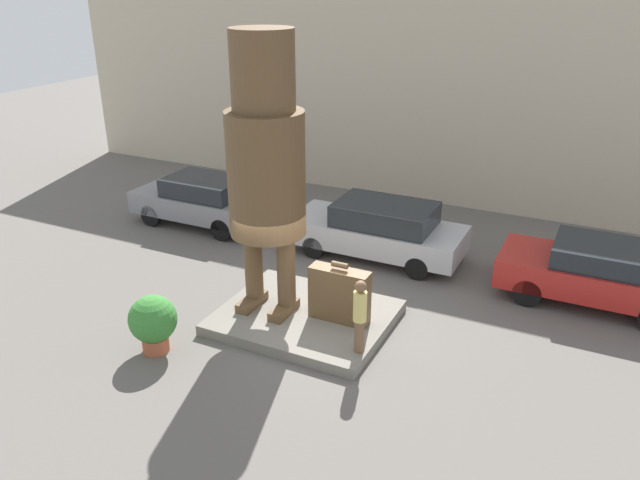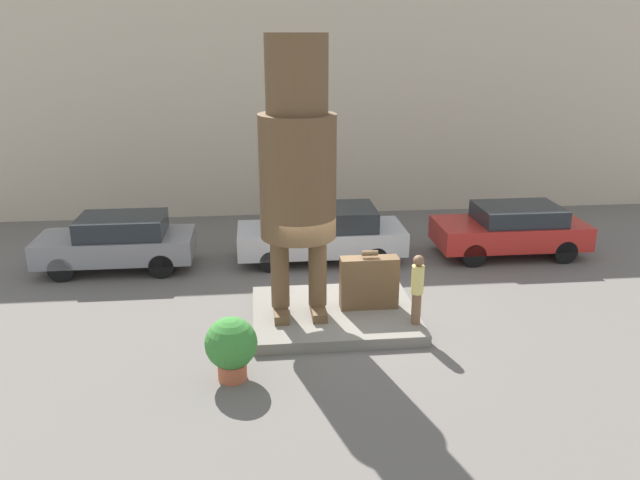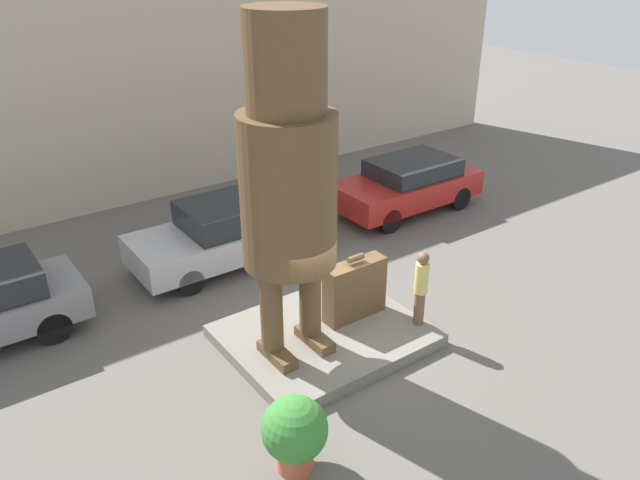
{
  "view_description": "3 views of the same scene",
  "coord_description": "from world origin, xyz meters",
  "px_view_note": "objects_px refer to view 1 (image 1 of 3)",
  "views": [
    {
      "loc": [
        5.55,
        -10.57,
        7.18
      ],
      "look_at": [
        0.35,
        0.04,
        2.04
      ],
      "focal_mm": 35.0,
      "sensor_mm": 36.0,
      "label": 1
    },
    {
      "loc": [
        -1.65,
        -12.74,
        6.19
      ],
      "look_at": [
        -0.33,
        -0.03,
        1.92
      ],
      "focal_mm": 35.0,
      "sensor_mm": 36.0,
      "label": 2
    },
    {
      "loc": [
        -5.88,
        -8.06,
        7.14
      ],
      "look_at": [
        -0.14,
        -0.05,
        2.24
      ],
      "focal_mm": 35.0,
      "sensor_mm": 36.0,
      "label": 3
    }
  ],
  "objects_px": {
    "giant_suitcase": "(339,295)",
    "parked_car_grey": "(202,200)",
    "parked_car_silver": "(378,229)",
    "parked_car_red": "(598,272)",
    "planter_pot": "(153,321)",
    "tourist": "(360,314)",
    "statue_figure": "(266,156)"
  },
  "relations": [
    {
      "from": "giant_suitcase",
      "to": "tourist",
      "type": "distance_m",
      "value": 1.3
    },
    {
      "from": "statue_figure",
      "to": "parked_car_silver",
      "type": "relative_size",
      "value": 1.27
    },
    {
      "from": "giant_suitcase",
      "to": "planter_pot",
      "type": "distance_m",
      "value": 3.86
    },
    {
      "from": "planter_pot",
      "to": "statue_figure",
      "type": "bearing_deg",
      "value": 57.61
    },
    {
      "from": "statue_figure",
      "to": "tourist",
      "type": "distance_m",
      "value": 3.67
    },
    {
      "from": "tourist",
      "to": "parked_car_red",
      "type": "xyz_separation_m",
      "value": [
        3.99,
        4.65,
        -0.3
      ]
    },
    {
      "from": "statue_figure",
      "to": "parked_car_silver",
      "type": "xyz_separation_m",
      "value": [
        0.98,
        4.06,
        -2.92
      ]
    },
    {
      "from": "statue_figure",
      "to": "giant_suitcase",
      "type": "relative_size",
      "value": 4.37
    },
    {
      "from": "parked_car_red",
      "to": "giant_suitcase",
      "type": "bearing_deg",
      "value": 37.43
    },
    {
      "from": "giant_suitcase",
      "to": "parked_car_grey",
      "type": "distance_m",
      "value": 7.26
    },
    {
      "from": "parked_car_red",
      "to": "planter_pot",
      "type": "height_order",
      "value": "parked_car_red"
    },
    {
      "from": "tourist",
      "to": "parked_car_red",
      "type": "distance_m",
      "value": 6.13
    },
    {
      "from": "planter_pot",
      "to": "giant_suitcase",
      "type": "bearing_deg",
      "value": 38.7
    },
    {
      "from": "parked_car_grey",
      "to": "tourist",
      "type": "bearing_deg",
      "value": 146.89
    },
    {
      "from": "tourist",
      "to": "parked_car_silver",
      "type": "distance_m",
      "value": 5.05
    },
    {
      "from": "parked_car_grey",
      "to": "parked_car_silver",
      "type": "xyz_separation_m",
      "value": [
        5.63,
        0.19,
        0.0
      ]
    },
    {
      "from": "parked_car_silver",
      "to": "parked_car_red",
      "type": "distance_m",
      "value": 5.46
    },
    {
      "from": "statue_figure",
      "to": "giant_suitcase",
      "type": "bearing_deg",
      "value": 6.36
    },
    {
      "from": "giant_suitcase",
      "to": "tourist",
      "type": "bearing_deg",
      "value": -47.72
    },
    {
      "from": "tourist",
      "to": "statue_figure",
      "type": "bearing_deg",
      "value": 162.67
    },
    {
      "from": "statue_figure",
      "to": "tourist",
      "type": "height_order",
      "value": "statue_figure"
    },
    {
      "from": "parked_car_grey",
      "to": "parked_car_red",
      "type": "xyz_separation_m",
      "value": [
        11.09,
        0.01,
        -0.0
      ]
    },
    {
      "from": "parked_car_silver",
      "to": "statue_figure",
      "type": "bearing_deg",
      "value": 76.43
    },
    {
      "from": "parked_car_silver",
      "to": "parked_car_red",
      "type": "relative_size",
      "value": 1.1
    },
    {
      "from": "parked_car_red",
      "to": "planter_pot",
      "type": "relative_size",
      "value": 3.45
    },
    {
      "from": "parked_car_red",
      "to": "planter_pot",
      "type": "xyz_separation_m",
      "value": [
        -7.85,
        -6.12,
        -0.1
      ]
    },
    {
      "from": "tourist",
      "to": "parked_car_silver",
      "type": "relative_size",
      "value": 0.33
    },
    {
      "from": "parked_car_grey",
      "to": "parked_car_red",
      "type": "bearing_deg",
      "value": -179.93
    },
    {
      "from": "parked_car_grey",
      "to": "parked_car_red",
      "type": "height_order",
      "value": "parked_car_grey"
    },
    {
      "from": "giant_suitcase",
      "to": "parked_car_red",
      "type": "height_order",
      "value": "giant_suitcase"
    },
    {
      "from": "statue_figure",
      "to": "giant_suitcase",
      "type": "distance_m",
      "value": 3.29
    },
    {
      "from": "statue_figure",
      "to": "parked_car_grey",
      "type": "bearing_deg",
      "value": 140.26
    }
  ]
}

